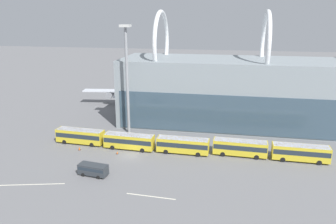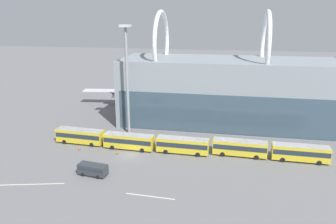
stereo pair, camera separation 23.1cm
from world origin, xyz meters
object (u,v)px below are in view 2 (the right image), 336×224
at_px(traffic_cone_1, 79,148).
at_px(shuttle_bus_4, 300,152).
at_px(traffic_cone_0, 117,153).
at_px(shuttle_bus_0, 80,135).
at_px(airliner_at_gate_near, 143,88).
at_px(airliner_at_gate_far, 300,90).
at_px(service_van_foreground, 93,169).
at_px(shuttle_bus_1, 129,140).
at_px(shuttle_bus_2, 183,144).
at_px(shuttle_bus_3, 240,147).
at_px(floodlight_mast, 127,72).

bearing_deg(traffic_cone_1, shuttle_bus_4, 3.81).
bearing_deg(traffic_cone_0, shuttle_bus_0, 157.87).
bearing_deg(airliner_at_gate_near, shuttle_bus_0, 164.67).
relative_size(airliner_at_gate_far, traffic_cone_1, 53.42).
xyz_separation_m(shuttle_bus_0, service_van_foreground, (9.21, -14.36, -0.67)).
height_order(shuttle_bus_0, traffic_cone_1, shuttle_bus_0).
xyz_separation_m(shuttle_bus_0, shuttle_bus_1, (12.06, -1.02, 0.00)).
relative_size(shuttle_bus_1, service_van_foreground, 1.98).
bearing_deg(airliner_at_gate_near, shuttle_bus_1, -176.94).
bearing_deg(shuttle_bus_2, airliner_at_gate_far, 56.40).
height_order(airliner_at_gate_near, shuttle_bus_2, airliner_at_gate_near).
height_order(airliner_at_gate_near, traffic_cone_1, airliner_at_gate_near).
height_order(shuttle_bus_0, shuttle_bus_3, same).
relative_size(shuttle_bus_1, traffic_cone_0, 19.69).
relative_size(shuttle_bus_1, shuttle_bus_3, 1.00).
relative_size(airliner_at_gate_far, shuttle_bus_2, 3.66).
height_order(shuttle_bus_4, service_van_foreground, shuttle_bus_4).
bearing_deg(shuttle_bus_1, shuttle_bus_3, 4.92).
height_order(service_van_foreground, floodlight_mast, floodlight_mast).
bearing_deg(service_van_foreground, floodlight_mast, -81.46).
bearing_deg(traffic_cone_0, shuttle_bus_3, 8.82).
bearing_deg(service_van_foreground, shuttle_bus_3, -144.34).
xyz_separation_m(shuttle_bus_0, shuttle_bus_2, (24.12, -1.08, 0.00)).
bearing_deg(shuttle_bus_3, traffic_cone_1, -171.84).
bearing_deg(shuttle_bus_3, airliner_at_gate_far, 68.22).
bearing_deg(airliner_at_gate_near, service_van_foreground, 177.30).
distance_m(airliner_at_gate_near, shuttle_bus_1, 38.45).
distance_m(shuttle_bus_0, shuttle_bus_1, 12.10).
xyz_separation_m(airliner_at_gate_far, shuttle_bus_2, (-32.18, -45.80, -2.99)).
distance_m(airliner_at_gate_far, traffic_cone_1, 73.38).
bearing_deg(shuttle_bus_2, shuttle_bus_0, 178.93).
bearing_deg(floodlight_mast, shuttle_bus_1, -72.59).
xyz_separation_m(airliner_at_gate_near, shuttle_bus_2, (18.76, -37.77, -3.46)).
distance_m(shuttle_bus_0, shuttle_bus_3, 36.18).
relative_size(shuttle_bus_2, service_van_foreground, 1.97).
bearing_deg(shuttle_bus_2, shuttle_bus_1, -178.81).
height_order(airliner_at_gate_near, shuttle_bus_4, airliner_at_gate_near).
relative_size(floodlight_mast, traffic_cone_1, 34.43).
height_order(shuttle_bus_4, traffic_cone_0, shuttle_bus_4).
bearing_deg(shuttle_bus_1, shuttle_bus_2, 2.64).
bearing_deg(floodlight_mast, airliner_at_gate_far, 37.15).
bearing_deg(shuttle_bus_1, shuttle_bus_4, 3.59).
xyz_separation_m(airliner_at_gate_far, service_van_foreground, (-47.09, -59.08, -3.67)).
bearing_deg(airliner_at_gate_far, shuttle_bus_0, 132.93).
height_order(airliner_at_gate_far, shuttle_bus_2, airliner_at_gate_far).
xyz_separation_m(airliner_at_gate_near, airliner_at_gate_far, (50.94, 8.03, -0.47)).
bearing_deg(airliner_at_gate_near, shuttle_bus_2, -160.60).
bearing_deg(shuttle_bus_0, shuttle_bus_1, -1.22).
xyz_separation_m(floodlight_mast, traffic_cone_0, (1.36, -13.05, -15.35)).
distance_m(floodlight_mast, traffic_cone_0, 20.20).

